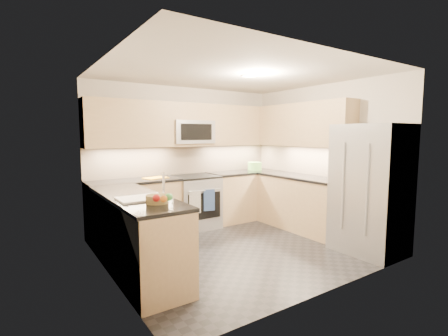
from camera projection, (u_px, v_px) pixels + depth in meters
The scene contains 37 objects.
floor at pixel (237, 248), 4.75m from camera, with size 3.60×3.20×0.00m, color black.
ceiling at pixel (238, 74), 4.49m from camera, with size 3.60×3.20×0.02m, color beige.
wall_back at pixel (186, 157), 5.95m from camera, with size 3.60×0.02×2.50m, color beige.
wall_front at pixel (330, 175), 3.30m from camera, with size 3.60×0.02×2.50m, color beige.
wall_left at pixel (108, 171), 3.63m from camera, with size 0.02×3.20×2.50m, color beige.
wall_right at pixel (321, 158), 5.62m from camera, with size 0.02×3.20×2.50m, color beige.
base_cab_back_left at pixel (134, 210), 5.18m from camera, with size 1.42×0.60×0.90m, color tan.
base_cab_back_right at pixel (243, 196), 6.38m from camera, with size 1.42×0.60×0.90m, color tan.
base_cab_right at pixel (302, 204), 5.66m from camera, with size 0.60×1.70×0.90m, color tan.
base_cab_peninsula at pixel (136, 236), 3.88m from camera, with size 0.60×2.00×0.90m, color tan.
countertop_back_left at pixel (134, 181), 5.13m from camera, with size 1.42×0.63×0.04m, color black.
countertop_back_right at pixel (243, 172), 6.34m from camera, with size 1.42×0.63×0.04m, color black.
countertop_right at pixel (302, 177), 5.61m from camera, with size 0.63×1.70×0.04m, color black.
countertop_peninsula at pixel (135, 197), 3.83m from camera, with size 0.63×2.00×0.04m, color black.
upper_cab_back at pixel (190, 125), 5.74m from camera, with size 3.60×0.35×0.75m, color tan.
upper_cab_right at pixel (303, 125), 5.69m from camera, with size 0.35×1.95×0.75m, color tan.
backsplash_back at pixel (186, 160), 5.95m from camera, with size 3.60×0.01×0.51m, color tan.
backsplash_right at pixel (302, 159), 5.99m from camera, with size 0.01×2.30×0.51m, color tan.
gas_range at pixel (195, 202), 5.76m from camera, with size 0.76×0.65×0.91m, color #A6A8AE.
range_cooktop at pixel (195, 177), 5.71m from camera, with size 0.76×0.65×0.03m, color black.
oven_door_glass at pixel (205, 206), 5.49m from camera, with size 0.62×0.02×0.45m, color black.
oven_handle at pixel (205, 190), 5.45m from camera, with size 0.02×0.02×0.60m, color #B2B5BA.
microwave at pixel (191, 132), 5.74m from camera, with size 0.76×0.40×0.40m, color #A0A2A8.
microwave_door at pixel (197, 132), 5.57m from camera, with size 0.60×0.01×0.28m, color black.
refrigerator at pixel (370, 189), 4.51m from camera, with size 0.70×0.90×1.80m, color #9B9EA3.
fridge_handle_left at pixel (367, 190), 4.15m from camera, with size 0.02×0.02×1.20m, color #B2B5BA.
fridge_handle_right at pixel (343, 186), 4.45m from camera, with size 0.02×0.02×1.20m, color #B2B5BA.
sink_basin at pixel (142, 204), 3.63m from camera, with size 0.52×0.38×0.16m, color white.
faucet at pixel (164, 185), 3.75m from camera, with size 0.03×0.03×0.28m, color silver.
utensil_bowl at pixel (255, 166), 6.52m from camera, with size 0.28×0.28×0.16m, color #6BB24C.
cutting_board at pixel (156, 178), 5.34m from camera, with size 0.37×0.26×0.01m, color orange.
fruit_basket at pixel (157, 199), 3.41m from camera, with size 0.24×0.24×0.09m, color olive.
fruit_apple at pixel (156, 198), 3.10m from camera, with size 0.07×0.07×0.07m, color #B51714.
fruit_pear at pixel (169, 197), 3.14m from camera, with size 0.08×0.08×0.08m, color #50BB58.
dish_towel_check at pixel (195, 202), 5.33m from camera, with size 0.20×0.02×0.37m, color white.
dish_towel_blue at pixel (209, 200), 5.48m from camera, with size 0.19×0.02×0.37m, color navy.
fruit_orange at pixel (164, 199), 3.07m from camera, with size 0.07×0.07×0.07m, color #CE6816.
Camera 1 is at (-2.72, -3.73, 1.66)m, focal length 26.00 mm.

